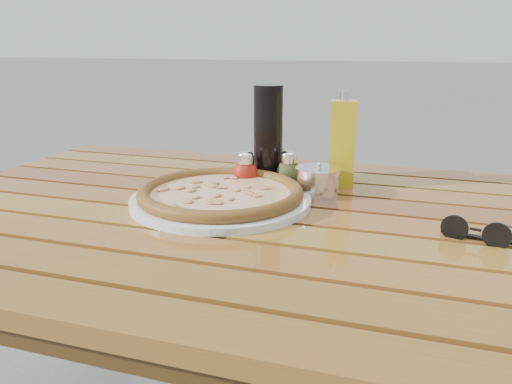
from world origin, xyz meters
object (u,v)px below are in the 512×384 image
(dark_bottle, at_px, (268,134))
(pizza, at_px, (221,193))
(plate, at_px, (221,200))
(table, at_px, (253,246))
(pepper_shaker, at_px, (245,170))
(olive_oil_cruet, at_px, (342,143))
(soda_can, at_px, (269,155))
(sunglasses, at_px, (475,233))
(oregano_shaker, at_px, (289,169))
(parmesan_tin, at_px, (318,181))

(dark_bottle, bearing_deg, pizza, -101.75)
(plate, xyz_separation_m, pizza, (-0.00, -0.00, 0.02))
(table, xyz_separation_m, pepper_shaker, (-0.07, 0.15, 0.11))
(table, bearing_deg, olive_oil_cruet, 59.58)
(soda_can, bearing_deg, table, -81.09)
(sunglasses, bearing_deg, dark_bottle, 164.26)
(pizza, distance_m, sunglasses, 0.47)
(plate, height_order, pepper_shaker, pepper_shaker)
(oregano_shaker, bearing_deg, dark_bottle, 155.59)
(plate, distance_m, parmesan_tin, 0.21)
(plate, xyz_separation_m, parmesan_tin, (0.17, 0.12, 0.02))
(table, xyz_separation_m, sunglasses, (0.39, -0.04, 0.09))
(olive_oil_cruet, bearing_deg, plate, -134.55)
(plate, relative_size, olive_oil_cruet, 1.71)
(oregano_shaker, height_order, olive_oil_cruet, olive_oil_cruet)
(table, xyz_separation_m, pizza, (-0.07, 0.02, 0.10))
(plate, height_order, sunglasses, sunglasses)
(oregano_shaker, height_order, parmesan_tin, oregano_shaker)
(plate, distance_m, olive_oil_cruet, 0.31)
(olive_oil_cruet, distance_m, sunglasses, 0.38)
(dark_bottle, distance_m, soda_can, 0.05)
(table, distance_m, soda_can, 0.26)
(olive_oil_cruet, bearing_deg, parmesan_tin, -110.52)
(pizza, relative_size, olive_oil_cruet, 1.71)
(pepper_shaker, height_order, soda_can, soda_can)
(table, distance_m, pizza, 0.12)
(soda_can, height_order, parmesan_tin, soda_can)
(dark_bottle, bearing_deg, table, -81.17)
(oregano_shaker, bearing_deg, olive_oil_cruet, 20.70)
(table, distance_m, oregano_shaker, 0.22)
(dark_bottle, bearing_deg, plate, -101.75)
(pizza, height_order, oregano_shaker, oregano_shaker)
(soda_can, bearing_deg, oregano_shaker, -33.80)
(table, height_order, olive_oil_cruet, olive_oil_cruet)
(parmesan_tin, bearing_deg, soda_can, 146.50)
(pepper_shaker, height_order, parmesan_tin, pepper_shaker)
(table, relative_size, oregano_shaker, 17.07)
(oregano_shaker, bearing_deg, pepper_shaker, -159.87)
(table, distance_m, dark_bottle, 0.28)
(pizza, bearing_deg, pepper_shaker, 87.58)
(olive_oil_cruet, bearing_deg, pizza, -134.55)
(sunglasses, bearing_deg, plate, -172.24)
(pizza, relative_size, pepper_shaker, 4.37)
(olive_oil_cruet, xyz_separation_m, parmesan_tin, (-0.03, -0.09, -0.07))
(table, bearing_deg, plate, 166.61)
(pizza, xyz_separation_m, soda_can, (0.04, 0.21, 0.04))
(table, distance_m, parmesan_tin, 0.20)
(pizza, bearing_deg, dark_bottle, 78.25)
(pizza, distance_m, dark_bottle, 0.22)
(table, xyz_separation_m, dark_bottle, (-0.03, 0.21, 0.19))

